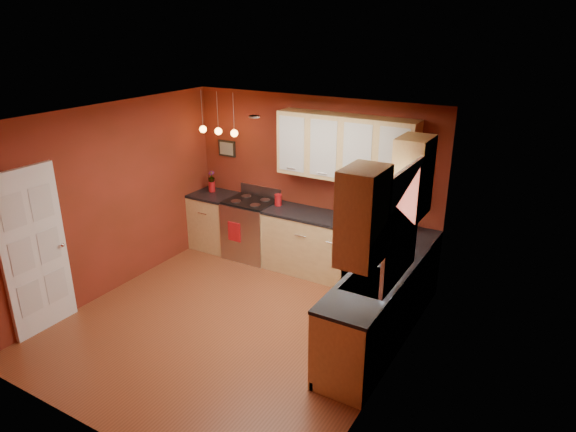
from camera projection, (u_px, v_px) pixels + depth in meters
The scene contains 27 objects.
floor at pixel (233, 324), 6.48m from camera, with size 4.20×4.20×0.00m, color brown.
ceiling at pixel (223, 118), 5.55m from camera, with size 4.00×4.20×0.02m, color white.
wall_back at pixel (312, 183), 7.70m from camera, with size 4.00×0.02×2.60m, color maroon.
wall_front at pixel (79, 311), 4.32m from camera, with size 4.00×0.02×2.60m, color maroon.
wall_left at pixel (109, 201), 6.95m from camera, with size 0.02×4.20×2.60m, color maroon.
wall_right at pixel (391, 268), 5.07m from camera, with size 0.02×4.20×2.60m, color maroon.
base_cabinets_back_left at pixel (215, 222), 8.54m from camera, with size 0.70×0.60×0.90m, color #DCB876.
base_cabinets_back_right at pixel (346, 252), 7.42m from camera, with size 2.54×0.60×0.90m, color #DCB876.
base_cabinets_right at pixel (374, 313), 5.88m from camera, with size 0.60×2.10×0.90m, color #DCB876.
counter_back_left at pixel (214, 195), 8.38m from camera, with size 0.70×0.62×0.04m, color black.
counter_back_right at pixel (347, 222), 7.25m from camera, with size 2.54×0.62×0.04m, color black.
counter_right at pixel (377, 277), 5.71m from camera, with size 0.62×2.10×0.04m, color black.
gas_range at pixel (251, 228), 8.19m from camera, with size 0.76×0.64×1.11m.
dishwasher_front at pixel (362, 266), 7.01m from camera, with size 0.60×0.02×0.80m, color #ACACB0.
sink at pixel (372, 283), 5.59m from camera, with size 0.50×0.70×0.33m.
window at pixel (402, 222), 5.18m from camera, with size 0.06×1.02×1.22m.
door_left_wall at pixel (34, 252), 6.07m from camera, with size 0.12×0.82×2.05m.
upper_cabinets_back at pixel (345, 148), 7.05m from camera, with size 2.00×0.35×0.90m, color #DCB876.
upper_cabinets_right at pixel (391, 194), 5.18m from camera, with size 0.35×1.95×0.90m, color #DCB876.
wall_picture at pixel (227, 148), 8.29m from camera, with size 0.32×0.03×0.26m, color black.
pendant_lights at pixel (218, 131), 7.85m from camera, with size 0.71×0.11×0.66m.
red_canister at pixel (278, 200), 7.82m from camera, with size 0.11×0.11×0.17m.
red_vase at pixel (212, 187), 8.45m from camera, with size 0.11×0.11×0.17m, color #B11317.
flowers at pixel (211, 177), 8.39m from camera, with size 0.11×0.11×0.20m, color #B11317.
coffee_maker at pixel (401, 223), 6.86m from camera, with size 0.18×0.18×0.24m.
soap_pump at pixel (384, 285), 5.31m from camera, with size 0.08×0.08×0.18m, color white.
dish_towel at pixel (234, 232), 7.95m from camera, with size 0.23×0.02×0.31m, color #B11317.
Camera 1 is at (3.41, -4.44, 3.60)m, focal length 32.00 mm.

